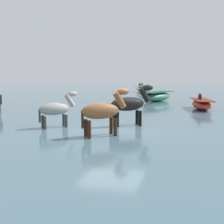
# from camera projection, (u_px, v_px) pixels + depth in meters

# --- Properties ---
(ground_plane) EXTENTS (120.00, 120.00, 0.00)m
(ground_plane) POSITION_uv_depth(u_px,v_px,m) (112.00, 138.00, 12.02)
(ground_plane) COLOR gray
(water_surface) EXTENTS (90.00, 90.00, 0.36)m
(water_surface) POSITION_uv_depth(u_px,v_px,m) (151.00, 107.00, 21.47)
(water_surface) COLOR #476675
(water_surface) RESTS_ON ground
(horse_lead_chestnut) EXTENTS (1.64, 1.57, 2.10)m
(horse_lead_chestnut) POSITION_uv_depth(u_px,v_px,m) (103.00, 112.00, 10.54)
(horse_lead_chestnut) COLOR brown
(horse_lead_chestnut) RESTS_ON ground
(horse_trailing_grey) EXTENTS (1.42, 1.46, 1.89)m
(horse_trailing_grey) POSITION_uv_depth(u_px,v_px,m) (56.00, 110.00, 12.25)
(horse_trailing_grey) COLOR gray
(horse_trailing_grey) RESTS_ON ground
(horse_flank_black) EXTENTS (1.82, 1.41, 2.15)m
(horse_flank_black) POSITION_uv_depth(u_px,v_px,m) (129.00, 105.00, 12.64)
(horse_flank_black) COLOR black
(horse_flank_black) RESTS_ON ground
(boat_mid_outer) EXTENTS (3.02, 3.64, 1.23)m
(boat_mid_outer) POSITION_uv_depth(u_px,v_px,m) (143.00, 89.00, 36.21)
(boat_mid_outer) COLOR silver
(boat_mid_outer) RESTS_ON water_surface
(boat_mid_channel) EXTENTS (1.66, 3.34, 1.11)m
(boat_mid_channel) POSITION_uv_depth(u_px,v_px,m) (202.00, 104.00, 18.74)
(boat_mid_channel) COLOR #BC382D
(boat_mid_channel) RESTS_ON water_surface
(boat_far_inshore) EXTENTS (2.71, 3.92, 0.93)m
(boat_far_inshore) POSITION_uv_depth(u_px,v_px,m) (157.00, 96.00, 24.26)
(boat_far_inshore) COLOR #337556
(boat_far_inshore) RESTS_ON water_surface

